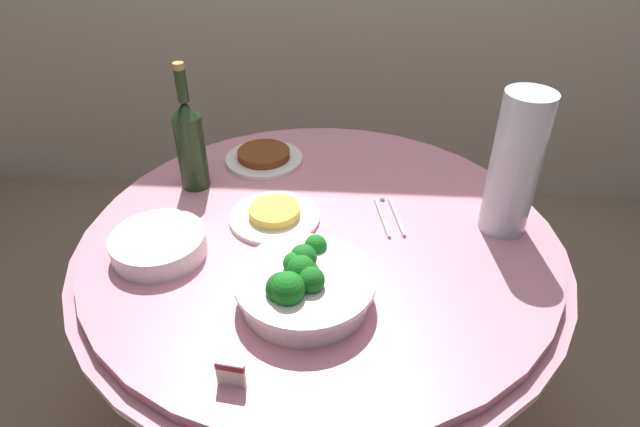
{
  "coord_description": "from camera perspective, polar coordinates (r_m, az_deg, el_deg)",
  "views": [
    {
      "loc": [
        0.07,
        -1.03,
        1.51
      ],
      "look_at": [
        0.0,
        0.0,
        0.79
      ],
      "focal_mm": 30.38,
      "sensor_mm": 36.0,
      "label": 1
    }
  ],
  "objects": [
    {
      "name": "wine_bottle",
      "position": [
        1.43,
        -13.52,
        7.32
      ],
      "size": [
        0.07,
        0.07,
        0.34
      ],
      "color": "#1E3118",
      "rests_on": "buffet_table"
    },
    {
      "name": "broccoli_bowl",
      "position": [
        1.07,
        -1.8,
        -7.5
      ],
      "size": [
        0.28,
        0.28,
        0.11
      ],
      "color": "white",
      "rests_on": "buffet_table"
    },
    {
      "name": "serving_tongs",
      "position": [
        1.34,
        7.25,
        -0.16
      ],
      "size": [
        0.07,
        0.17,
        0.01
      ],
      "color": "silver",
      "rests_on": "buffet_table"
    },
    {
      "name": "label_placard_front",
      "position": [
        0.96,
        -9.4,
        -16.23
      ],
      "size": [
        0.05,
        0.01,
        0.05
      ],
      "color": "white",
      "rests_on": "buffet_table"
    },
    {
      "name": "food_plate_stir_fry",
      "position": [
        1.57,
        -5.93,
        5.97
      ],
      "size": [
        0.22,
        0.22,
        0.03
      ],
      "color": "white",
      "rests_on": "buffet_table"
    },
    {
      "name": "food_plate_fried_egg",
      "position": [
        1.32,
        -4.81,
        -0.17
      ],
      "size": [
        0.22,
        0.22,
        0.04
      ],
      "color": "white",
      "rests_on": "buffet_table"
    },
    {
      "name": "ground_plane",
      "position": [
        1.83,
        0.0,
        -20.72
      ],
      "size": [
        6.0,
        6.0,
        0.0
      ],
      "primitive_type": "plane",
      "color": "gray"
    },
    {
      "name": "plate_stack",
      "position": [
        1.26,
        -16.62,
        -3.14
      ],
      "size": [
        0.21,
        0.21,
        0.05
      ],
      "color": "white",
      "rests_on": "buffet_table"
    },
    {
      "name": "buffet_table",
      "position": [
        1.53,
        0.0,
        -12.8
      ],
      "size": [
        1.16,
        1.16,
        0.74
      ],
      "color": "maroon",
      "rests_on": "ground_plane"
    },
    {
      "name": "decorative_fruit_vase",
      "position": [
        1.28,
        19.79,
        4.48
      ],
      "size": [
        0.11,
        0.11,
        0.34
      ],
      "color": "silver",
      "rests_on": "buffet_table"
    }
  ]
}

